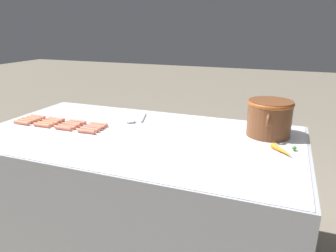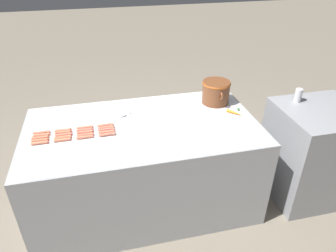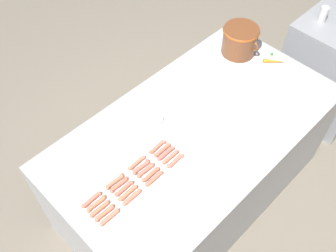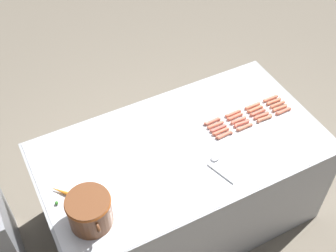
% 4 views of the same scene
% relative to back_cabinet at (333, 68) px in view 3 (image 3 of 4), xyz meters
% --- Properties ---
extents(ground_plane, '(20.00, 20.00, 0.00)m').
position_rel_back_cabinet_xyz_m(ground_plane, '(-0.22, -1.58, -0.47)').
color(ground_plane, '#756B5B').
extents(griddle_counter, '(1.08, 1.98, 0.86)m').
position_rel_back_cabinet_xyz_m(griddle_counter, '(-0.22, -1.58, -0.03)').
color(griddle_counter, '#9EA0A5').
rests_on(griddle_counter, ground_plane).
extents(back_cabinet, '(0.70, 0.73, 0.93)m').
position_rel_back_cabinet_xyz_m(back_cabinet, '(0.00, 0.00, 0.00)').
color(back_cabinet, gray).
rests_on(back_cabinet, ground_plane).
extents(hot_dog_0, '(0.03, 0.14, 0.03)m').
position_rel_back_cabinet_xyz_m(hot_dog_0, '(-0.27, -2.40, 0.41)').
color(hot_dog_0, '#D36B50').
rests_on(hot_dog_0, griddle_counter).
extents(hot_dog_1, '(0.03, 0.14, 0.03)m').
position_rel_back_cabinet_xyz_m(hot_dog_1, '(-0.27, -2.23, 0.41)').
color(hot_dog_1, '#CA7253').
rests_on(hot_dog_1, griddle_counter).
extents(hot_dog_2, '(0.03, 0.14, 0.03)m').
position_rel_back_cabinet_xyz_m(hot_dog_2, '(-0.28, -2.06, 0.41)').
color(hot_dog_2, '#CB6E51').
rests_on(hot_dog_2, griddle_counter).
extents(hot_dog_3, '(0.03, 0.14, 0.03)m').
position_rel_back_cabinet_xyz_m(hot_dog_3, '(-0.27, -1.89, 0.41)').
color(hot_dog_3, '#CD6C52').
rests_on(hot_dog_3, griddle_counter).
extents(hot_dog_4, '(0.03, 0.14, 0.03)m').
position_rel_back_cabinet_xyz_m(hot_dog_4, '(-0.24, -2.40, 0.41)').
color(hot_dog_4, '#D67150').
rests_on(hot_dog_4, griddle_counter).
extents(hot_dog_5, '(0.03, 0.14, 0.03)m').
position_rel_back_cabinet_xyz_m(hot_dog_5, '(-0.24, -2.23, 0.41)').
color(hot_dog_5, '#CA664D').
rests_on(hot_dog_5, griddle_counter).
extents(hot_dog_6, '(0.03, 0.14, 0.03)m').
position_rel_back_cabinet_xyz_m(hot_dog_6, '(-0.24, -2.06, 0.41)').
color(hot_dog_6, '#D46651').
rests_on(hot_dog_6, griddle_counter).
extents(hot_dog_7, '(0.03, 0.14, 0.03)m').
position_rel_back_cabinet_xyz_m(hot_dog_7, '(-0.23, -1.89, 0.41)').
color(hot_dog_7, '#D2694E').
rests_on(hot_dog_7, griddle_counter).
extents(hot_dog_8, '(0.03, 0.14, 0.03)m').
position_rel_back_cabinet_xyz_m(hot_dog_8, '(-0.20, -2.41, 0.41)').
color(hot_dog_8, '#CC6D4D').
rests_on(hot_dog_8, griddle_counter).
extents(hot_dog_9, '(0.03, 0.14, 0.03)m').
position_rel_back_cabinet_xyz_m(hot_dog_9, '(-0.20, -2.23, 0.41)').
color(hot_dog_9, '#D36750').
rests_on(hot_dog_9, griddle_counter).
extents(hot_dog_10, '(0.03, 0.14, 0.03)m').
position_rel_back_cabinet_xyz_m(hot_dog_10, '(-0.20, -2.06, 0.41)').
color(hot_dog_10, '#CE6951').
rests_on(hot_dog_10, griddle_counter).
extents(hot_dog_11, '(0.03, 0.14, 0.03)m').
position_rel_back_cabinet_xyz_m(hot_dog_11, '(-0.20, -1.89, 0.41)').
color(hot_dog_11, '#CB6454').
rests_on(hot_dog_11, griddle_counter).
extents(hot_dog_12, '(0.03, 0.14, 0.03)m').
position_rel_back_cabinet_xyz_m(hot_dog_12, '(-0.16, -2.40, 0.41)').
color(hot_dog_12, '#CF6D4D').
rests_on(hot_dog_12, griddle_counter).
extents(hot_dog_13, '(0.03, 0.14, 0.03)m').
position_rel_back_cabinet_xyz_m(hot_dog_13, '(-0.16, -2.23, 0.41)').
color(hot_dog_13, '#D6714E').
rests_on(hot_dog_13, griddle_counter).
extents(hot_dog_14, '(0.03, 0.14, 0.03)m').
position_rel_back_cabinet_xyz_m(hot_dog_14, '(-0.16, -2.06, 0.41)').
color(hot_dog_14, '#D2674D').
rests_on(hot_dog_14, griddle_counter).
extents(hot_dog_15, '(0.03, 0.14, 0.03)m').
position_rel_back_cabinet_xyz_m(hot_dog_15, '(-0.16, -1.89, 0.41)').
color(hot_dog_15, '#D86D52').
rests_on(hot_dog_15, griddle_counter).
extents(hot_dog_16, '(0.03, 0.14, 0.03)m').
position_rel_back_cabinet_xyz_m(hot_dog_16, '(-0.12, -2.40, 0.41)').
color(hot_dog_16, '#D67254').
rests_on(hot_dog_16, griddle_counter).
extents(hot_dog_17, '(0.03, 0.14, 0.03)m').
position_rel_back_cabinet_xyz_m(hot_dog_17, '(-0.13, -2.23, 0.41)').
color(hot_dog_17, '#D46E50').
rests_on(hot_dog_17, griddle_counter).
extents(hot_dog_18, '(0.03, 0.14, 0.03)m').
position_rel_back_cabinet_xyz_m(hot_dog_18, '(-0.12, -2.06, 0.41)').
color(hot_dog_18, '#D2694F').
rests_on(hot_dog_18, griddle_counter).
extents(hot_dog_19, '(0.03, 0.14, 0.03)m').
position_rel_back_cabinet_xyz_m(hot_dog_19, '(-0.12, -1.88, 0.41)').
color(hot_dog_19, '#CA6C55').
rests_on(hot_dog_19, griddle_counter).
extents(bean_pot, '(0.33, 0.27, 0.22)m').
position_rel_back_cabinet_xyz_m(bean_pot, '(-0.48, -0.83, 0.52)').
color(bean_pot, brown).
rests_on(bean_pot, griddle_counter).
extents(serving_spoon, '(0.27, 0.12, 0.02)m').
position_rel_back_cabinet_xyz_m(serving_spoon, '(-0.46, -1.72, 0.40)').
color(serving_spoon, '#B7B7BC').
rests_on(serving_spoon, griddle_counter).
extents(carrot, '(0.15, 0.13, 0.03)m').
position_rel_back_cabinet_xyz_m(carrot, '(-0.22, -0.73, 0.41)').
color(carrot, orange).
rests_on(carrot, griddle_counter).
extents(soda_can, '(0.07, 0.07, 0.12)m').
position_rel_back_cabinet_xyz_m(soda_can, '(-0.20, -0.14, 0.53)').
color(soda_can, '#BCBCC1').
rests_on(soda_can, back_cabinet).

